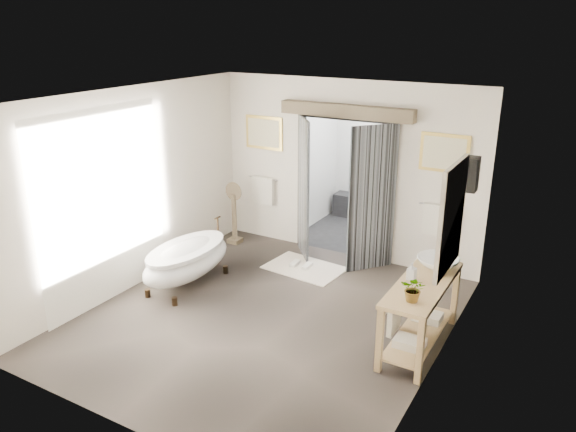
{
  "coord_description": "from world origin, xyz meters",
  "views": [
    {
      "loc": [
        3.55,
        -5.6,
        3.77
      ],
      "look_at": [
        0.0,
        0.6,
        1.25
      ],
      "focal_mm": 35.0,
      "sensor_mm": 36.0,
      "label": 1
    }
  ],
  "objects_px": {
    "rug": "(305,268)",
    "basin": "(438,264)",
    "vanity": "(419,308)",
    "clawfoot_tub": "(187,260)"
  },
  "relations": [
    {
      "from": "vanity",
      "to": "rug",
      "type": "relative_size",
      "value": 1.33
    },
    {
      "from": "rug",
      "to": "basin",
      "type": "height_order",
      "value": "basin"
    },
    {
      "from": "clawfoot_tub",
      "to": "rug",
      "type": "height_order",
      "value": "clawfoot_tub"
    },
    {
      "from": "rug",
      "to": "clawfoot_tub",
      "type": "bearing_deg",
      "value": -132.12
    },
    {
      "from": "vanity",
      "to": "basin",
      "type": "distance_m",
      "value": 0.6
    },
    {
      "from": "rug",
      "to": "vanity",
      "type": "bearing_deg",
      "value": -30.13
    },
    {
      "from": "clawfoot_tub",
      "to": "basin",
      "type": "relative_size",
      "value": 3.3
    },
    {
      "from": "vanity",
      "to": "basin",
      "type": "bearing_deg",
      "value": 79.54
    },
    {
      "from": "vanity",
      "to": "basin",
      "type": "xyz_separation_m",
      "value": [
        0.08,
        0.41,
        0.43
      ]
    },
    {
      "from": "clawfoot_tub",
      "to": "rug",
      "type": "distance_m",
      "value": 1.9
    }
  ]
}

